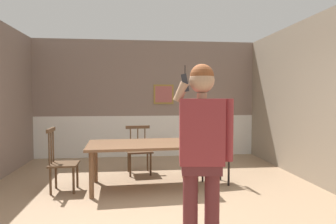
# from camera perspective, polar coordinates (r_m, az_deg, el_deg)

# --- Properties ---
(ground_plane) EXTENTS (8.08, 8.08, 0.00)m
(ground_plane) POSITION_cam_1_polar(r_m,az_deg,el_deg) (4.10, -1.62, -18.27)
(ground_plane) COLOR #9E7F60
(room_back_partition) EXTENTS (5.52, 0.17, 2.86)m
(room_back_partition) POSITION_cam_1_polar(r_m,az_deg,el_deg) (7.50, -4.05, 2.09)
(room_back_partition) COLOR gray
(room_back_partition) RESTS_ON ground_plane
(dining_table) EXTENTS (1.83, 1.14, 0.73)m
(dining_table) POSITION_cam_1_polar(r_m,az_deg,el_deg) (4.96, -4.78, -6.74)
(dining_table) COLOR brown
(dining_table) RESTS_ON ground_plane
(chair_near_window) EXTENTS (0.53, 0.53, 0.91)m
(chair_near_window) POSITION_cam_1_polar(r_m,az_deg,el_deg) (5.89, -5.53, -7.13)
(chair_near_window) COLOR #513823
(chair_near_window) RESTS_ON ground_plane
(chair_by_doorway) EXTENTS (0.47, 0.47, 0.93)m
(chair_by_doorway) POSITION_cam_1_polar(r_m,az_deg,el_deg) (5.26, 9.37, -8.43)
(chair_by_doorway) COLOR black
(chair_by_doorway) RESTS_ON ground_plane
(chair_at_table_head) EXTENTS (0.43, 0.43, 1.00)m
(chair_at_table_head) POSITION_cam_1_polar(r_m,az_deg,el_deg) (5.05, -19.53, -8.89)
(chair_at_table_head) COLOR #513823
(chair_at_table_head) RESTS_ON ground_plane
(person_figure) EXTENTS (0.57, 0.27, 1.78)m
(person_figure) POSITION_cam_1_polar(r_m,az_deg,el_deg) (2.82, 6.51, -6.14)
(person_figure) COLOR brown
(person_figure) RESTS_ON ground_plane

